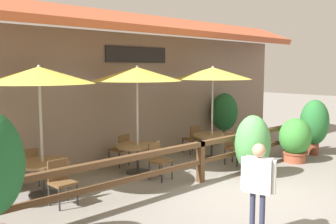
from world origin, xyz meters
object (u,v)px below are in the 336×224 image
at_px(chair_near_streetside, 61,180).
at_px(chair_far_streetside, 233,147).
at_px(patio_umbrella_middle, 137,74).
at_px(dining_table_near, 43,168).
at_px(potted_plant_small_flowering, 224,114).
at_px(chair_near_wallside, 28,165).
at_px(chair_middle_streetside, 159,159).
at_px(chair_far_wallside, 193,138).
at_px(potted_plant_corner_fern, 314,123).
at_px(patio_umbrella_near, 39,75).
at_px(chair_middle_wallside, 121,148).
at_px(dining_table_middle, 138,150).
at_px(pedestrian, 258,179).
at_px(potted_plant_entrance_palm, 253,145).
at_px(dining_table_far, 212,139).
at_px(patio_umbrella_far, 213,73).
at_px(potted_plant_tall_tropical, 295,139).

distance_m(chair_near_streetside, chair_far_streetside, 4.91).
bearing_deg(patio_umbrella_middle, chair_near_streetside, -161.99).
bearing_deg(dining_table_near, potted_plant_small_flowering, 7.51).
bearing_deg(dining_table_near, chair_near_wallside, 88.93).
height_order(chair_middle_streetside, chair_far_streetside, same).
bearing_deg(chair_far_wallside, potted_plant_corner_fern, 142.34).
xyz_separation_m(patio_umbrella_near, patio_umbrella_middle, (2.49, 0.04, 0.00)).
relative_size(patio_umbrella_near, chair_middle_wallside, 3.08).
bearing_deg(potted_plant_small_flowering, patio_umbrella_middle, -168.87).
relative_size(potted_plant_corner_fern, potted_plant_small_flowering, 0.95).
relative_size(dining_table_middle, chair_far_wallside, 1.25).
distance_m(chair_middle_streetside, pedestrian, 3.56).
bearing_deg(potted_plant_entrance_palm, chair_middle_streetside, 142.39).
xyz_separation_m(dining_table_middle, chair_middle_streetside, (0.00, -0.79, -0.08)).
height_order(dining_table_near, dining_table_far, same).
distance_m(chair_near_streetside, patio_umbrella_far, 5.39).
xyz_separation_m(chair_near_wallside, patio_umbrella_far, (4.98, -1.00, 1.98)).
height_order(chair_near_wallside, chair_middle_streetside, same).
relative_size(patio_umbrella_far, dining_table_far, 2.47).
bearing_deg(chair_middle_wallside, chair_far_wallside, 163.08).
bearing_deg(dining_table_near, dining_table_middle, 0.82).
bearing_deg(chair_near_wallside, patio_umbrella_near, 101.68).
distance_m(chair_far_wallside, potted_plant_tall_tropical, 2.99).
relative_size(chair_far_streetside, chair_far_wallside, 1.00).
height_order(patio_umbrella_far, chair_far_streetside, patio_umbrella_far).
xyz_separation_m(dining_table_near, potted_plant_tall_tropical, (6.39, -2.08, 0.08)).
height_order(chair_near_wallside, potted_plant_entrance_palm, potted_plant_entrance_palm).
distance_m(patio_umbrella_far, potted_plant_corner_fern, 3.52).
height_order(dining_table_near, potted_plant_corner_fern, potted_plant_corner_fern).
height_order(chair_near_wallside, dining_table_far, chair_near_wallside).
bearing_deg(potted_plant_corner_fern, chair_far_wallside, 134.77).
distance_m(dining_table_near, chair_near_wallside, 0.77).
relative_size(dining_table_middle, potted_plant_entrance_palm, 0.72).
bearing_deg(potted_plant_small_flowering, chair_far_streetside, -136.29).
distance_m(patio_umbrella_near, chair_near_wallside, 2.12).
bearing_deg(chair_far_wallside, pedestrian, 60.76).
relative_size(chair_near_streetside, potted_plant_tall_tropical, 0.70).
xyz_separation_m(chair_middle_streetside, potted_plant_tall_tropical, (3.90, -1.32, 0.16)).
xyz_separation_m(patio_umbrella_near, chair_near_wallside, (0.01, 0.77, -1.98)).
relative_size(patio_umbrella_middle, chair_far_wallside, 3.08).
bearing_deg(chair_near_streetside, dining_table_near, 87.82).
xyz_separation_m(dining_table_middle, chair_middle_wallside, (0.04, 0.79, -0.08)).
bearing_deg(potted_plant_corner_fern, dining_table_far, 146.18).
xyz_separation_m(chair_near_wallside, potted_plant_tall_tropical, (6.38, -2.85, 0.16)).
relative_size(chair_near_streetside, chair_middle_wallside, 1.00).
bearing_deg(dining_table_far, dining_table_near, 177.31).
distance_m(patio_umbrella_far, potted_plant_tall_tropical, 2.94).
bearing_deg(chair_middle_wallside, chair_near_wallside, -10.20).
xyz_separation_m(chair_near_wallside, chair_far_streetside, (4.90, -1.83, 0.00)).
height_order(chair_middle_wallside, potted_plant_tall_tropical, potted_plant_tall_tropical).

